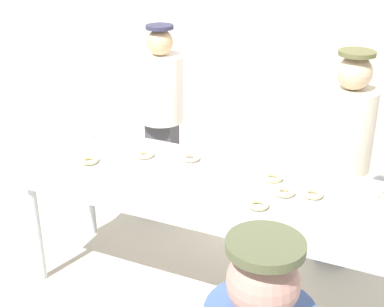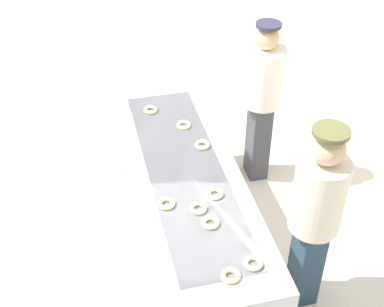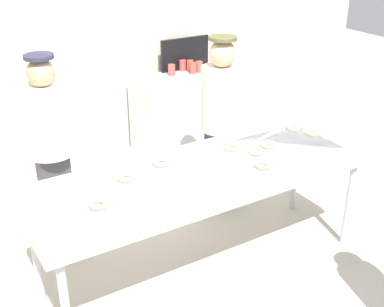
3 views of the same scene
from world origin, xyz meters
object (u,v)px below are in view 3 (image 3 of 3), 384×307
Objects in this scene: worker_baker at (50,141)px; worker_assistant at (221,112)px; plain_donut_7 at (263,165)px; paper_cup_1 at (199,67)px; plain_donut_1 at (232,147)px; plain_donut_8 at (256,151)px; paper_cup_4 at (172,70)px; plain_donut_5 at (269,144)px; plain_donut_6 at (161,162)px; prep_counter at (195,110)px; fryer_conveyor at (205,175)px; plain_donut_2 at (126,177)px; plain_donut_4 at (313,132)px; paper_cup_0 at (183,65)px; menu_display at (185,53)px; plain_donut_0 at (99,204)px; paper_cup_3 at (193,68)px; plain_donut_3 at (294,127)px; paper_cup_2 at (190,66)px.

worker_assistant is at bearing 172.23° from worker_baker.
plain_donut_7 is 0.99× the size of paper_cup_1.
worker_baker reaches higher than plain_donut_1.
plain_donut_8 is 0.99× the size of paper_cup_4.
plain_donut_1 is at bearing 158.67° from plain_donut_5.
plain_donut_6 is (-0.87, 0.16, 0.00)m from plain_donut_5.
plain_donut_1 is at bearing -5.38° from plain_donut_6.
prep_counter is at bearing 52.25° from plain_donut_6.
fryer_conveyor is 21.20× the size of plain_donut_2.
plain_donut_4 is 0.86m from worker_assistant.
paper_cup_0 reaches higher than plain_donut_6.
paper_cup_4 reaches higher than plain_donut_2.
plain_donut_5 is 1.72m from worker_baker.
menu_display is at bearing 87.61° from plain_donut_4.
plain_donut_1 is 2.32m from menu_display.
prep_counter is at bearing 60.22° from fryer_conveyor.
plain_donut_0 is at bearing -141.62° from plain_donut_2.
worker_assistant is (0.22, 0.80, 0.01)m from plain_donut_8.
prep_counter is at bearing 46.77° from plain_donut_0.
plain_donut_5 is at bearing -105.04° from paper_cup_3.
paper_cup_4 is (-0.20, -0.10, 0.00)m from paper_cup_0.
worker_baker is 13.18× the size of paper_cup_0.
paper_cup_3 is at bearing 60.87° from fryer_conveyor.
paper_cup_3 is at bearing -76.01° from paper_cup_0.
plain_donut_4 is 1.00× the size of plain_donut_8.
plain_donut_3 is 2.05m from paper_cup_0.
fryer_conveyor is 20.93× the size of paper_cup_0.
plain_donut_4 reaches higher than prep_counter.
menu_display is at bearing 51.19° from plain_donut_2.
fryer_conveyor is 0.38m from plain_donut_1.
plain_donut_7 is at bearing -108.17° from menu_display.
menu_display reaches higher than prep_counter.
plain_donut_4 is 2.07m from paper_cup_1.
paper_cup_0 reaches higher than plain_donut_8.
plain_donut_6 is 0.99× the size of paper_cup_1.
plain_donut_2 is 2.73m from paper_cup_2.
plain_donut_1 is 0.20× the size of menu_display.
paper_cup_1 is 0.24m from menu_display.
paper_cup_4 is at bearing 53.75° from plain_donut_2.
paper_cup_0 and paper_cup_3 have the same top height.
paper_cup_1 is (1.26, 2.11, 0.12)m from fryer_conveyor.
fryer_conveyor is at bearing 41.22° from worker_assistant.
plain_donut_2 is at bearing -132.03° from prep_counter.
menu_display is at bearing -148.73° from worker_baker.
plain_donut_1 is at bearing -110.50° from paper_cup_0.
worker_assistant reaches higher than paper_cup_2.
plain_donut_0 is 1.00× the size of plain_donut_5.
paper_cup_4 is at bearing -170.71° from paper_cup_2.
paper_cup_1 is at bearing 64.80° from plain_donut_1.
plain_donut_0 is 1.00× the size of plain_donut_4.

